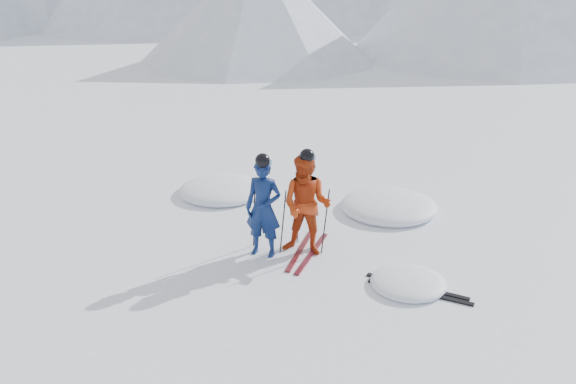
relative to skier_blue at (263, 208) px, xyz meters
The scene contains 12 objects.
ground 2.29m from the skier_blue, ahead, with size 160.00×160.00×0.00m, color white.
skier_blue is the anchor object (origin of this frame).
skier_red 0.76m from the skier_blue, 34.79° to the left, with size 0.90×0.70×1.85m, color #B1320E.
pole_blue_left 0.45m from the skier_blue, 153.43° to the left, with size 0.02×0.02×1.19m, color black.
pole_blue_right 0.46m from the skier_blue, 45.00° to the left, with size 0.02×0.02×1.19m, color black.
pole_red_left 0.80m from the skier_blue, 64.74° to the left, with size 0.02×0.02×1.23m, color black.
pole_red_right 1.12m from the skier_blue, 32.26° to the left, with size 0.02×0.02×1.23m, color black.
ski_worn_left 1.10m from the skier_blue, 40.72° to the left, with size 0.09×1.70×0.03m, color black.
ski_worn_right 1.23m from the skier_blue, 30.21° to the left, with size 0.09×1.70×0.03m, color black.
ski_loose_a 2.91m from the skier_blue, ahead, with size 0.09×1.70×0.03m, color black.
ski_loose_b 3.00m from the skier_blue, ahead, with size 0.09×1.70×0.03m, color black.
snow_lumps 2.26m from the skier_blue, 82.42° to the left, with size 9.86×6.05×0.44m.
Camera 1 is at (3.26, -8.14, 4.99)m, focal length 38.00 mm.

